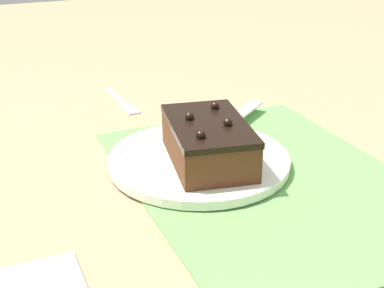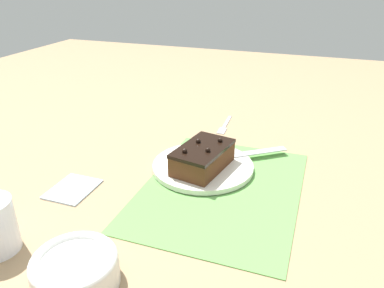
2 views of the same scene
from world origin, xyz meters
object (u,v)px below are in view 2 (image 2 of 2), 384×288
at_px(dessert_fork, 225,126).
at_px(small_bowl, 75,269).
at_px(serving_knife, 225,155).
at_px(chocolate_cake, 203,157).
at_px(cake_plate, 203,166).

bearing_deg(dessert_fork, small_bowl, 82.96).
bearing_deg(serving_knife, chocolate_cake, -63.79).
height_order(cake_plate, serving_knife, serving_knife).
xyz_separation_m(cake_plate, small_bowl, (-0.41, 0.07, 0.02)).
distance_m(serving_knife, dessert_fork, 0.24).
height_order(chocolate_cake, serving_knife, chocolate_cake).
bearing_deg(cake_plate, serving_knife, -38.42).
xyz_separation_m(chocolate_cake, serving_knife, (0.07, -0.04, -0.02)).
distance_m(cake_plate, small_bowl, 0.42).
distance_m(cake_plate, chocolate_cake, 0.04).
height_order(cake_plate, chocolate_cake, chocolate_cake).
xyz_separation_m(serving_knife, dessert_fork, (0.23, 0.06, -0.02)).
bearing_deg(small_bowl, dessert_fork, -4.09).
relative_size(cake_plate, dessert_fork, 1.63).
relative_size(cake_plate, serving_knife, 1.13).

